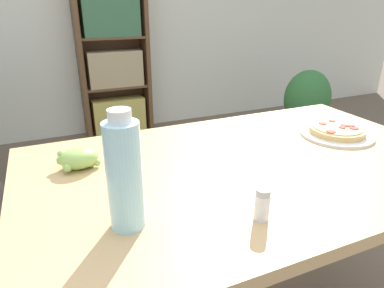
{
  "coord_description": "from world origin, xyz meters",
  "views": [
    {
      "loc": [
        -0.39,
        -0.76,
        1.21
      ],
      "look_at": [
        -0.01,
        0.12,
        0.81
      ],
      "focal_mm": 32.0,
      "sensor_mm": 36.0,
      "label": 1
    }
  ],
  "objects_px": {
    "drink_bottle": "(124,175)",
    "bookshelf": "(115,66)",
    "potted_plant_floor": "(307,102)",
    "grape_bunch": "(79,159)",
    "pizza_on_plate": "(337,132)",
    "salt_shaker": "(262,204)"
  },
  "relations": [
    {
      "from": "drink_bottle",
      "to": "bookshelf",
      "type": "relative_size",
      "value": 0.19
    },
    {
      "from": "grape_bunch",
      "to": "potted_plant_floor",
      "type": "xyz_separation_m",
      "value": [
        2.16,
        1.42,
        -0.43
      ]
    },
    {
      "from": "salt_shaker",
      "to": "bookshelf",
      "type": "bearing_deg",
      "value": 85.29
    },
    {
      "from": "potted_plant_floor",
      "to": "grape_bunch",
      "type": "bearing_deg",
      "value": -146.63
    },
    {
      "from": "grape_bunch",
      "to": "bookshelf",
      "type": "distance_m",
      "value": 2.33
    },
    {
      "from": "drink_bottle",
      "to": "bookshelf",
      "type": "height_order",
      "value": "bookshelf"
    },
    {
      "from": "grape_bunch",
      "to": "salt_shaker",
      "type": "bearing_deg",
      "value": -51.46
    },
    {
      "from": "pizza_on_plate",
      "to": "potted_plant_floor",
      "type": "distance_m",
      "value": 2.02
    },
    {
      "from": "pizza_on_plate",
      "to": "grape_bunch",
      "type": "relative_size",
      "value": 2.12
    },
    {
      "from": "pizza_on_plate",
      "to": "drink_bottle",
      "type": "xyz_separation_m",
      "value": [
        -0.84,
        -0.23,
        0.11
      ]
    },
    {
      "from": "salt_shaker",
      "to": "potted_plant_floor",
      "type": "distance_m",
      "value": 2.63
    },
    {
      "from": "pizza_on_plate",
      "to": "potted_plant_floor",
      "type": "bearing_deg",
      "value": 50.63
    },
    {
      "from": "drink_bottle",
      "to": "bookshelf",
      "type": "xyz_separation_m",
      "value": [
        0.5,
        2.59,
        -0.22
      ]
    },
    {
      "from": "grape_bunch",
      "to": "drink_bottle",
      "type": "xyz_separation_m",
      "value": [
        0.06,
        -0.34,
        0.1
      ]
    },
    {
      "from": "pizza_on_plate",
      "to": "salt_shaker",
      "type": "bearing_deg",
      "value": -149.35
    },
    {
      "from": "pizza_on_plate",
      "to": "grape_bunch",
      "type": "xyz_separation_m",
      "value": [
        -0.9,
        0.11,
        0.02
      ]
    },
    {
      "from": "pizza_on_plate",
      "to": "bookshelf",
      "type": "distance_m",
      "value": 2.39
    },
    {
      "from": "grape_bunch",
      "to": "bookshelf",
      "type": "bearing_deg",
      "value": 75.85
    },
    {
      "from": "grape_bunch",
      "to": "bookshelf",
      "type": "xyz_separation_m",
      "value": [
        0.57,
        2.26,
        -0.13
      ]
    },
    {
      "from": "salt_shaker",
      "to": "bookshelf",
      "type": "distance_m",
      "value": 2.71
    },
    {
      "from": "drink_bottle",
      "to": "salt_shaker",
      "type": "height_order",
      "value": "drink_bottle"
    },
    {
      "from": "drink_bottle",
      "to": "grape_bunch",
      "type": "bearing_deg",
      "value": 100.83
    }
  ]
}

